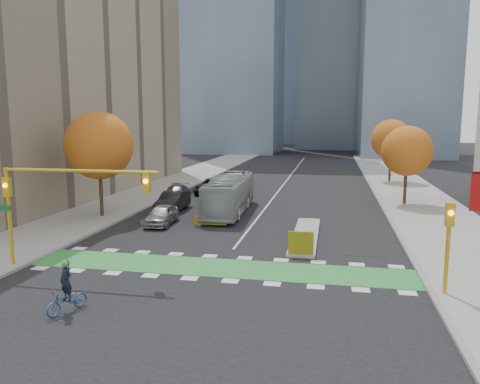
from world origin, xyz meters
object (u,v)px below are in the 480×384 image
at_px(cyclist, 67,295).
at_px(parked_car_b, 173,202).
at_px(traffic_signal_east, 449,235).
at_px(bus, 229,194).
at_px(tree_west, 99,146).
at_px(traffic_signal_west, 53,192).
at_px(parked_car_c, 176,193).
at_px(tree_east_near, 407,151).
at_px(parked_car_a, 162,215).
at_px(tree_east_far, 391,139).
at_px(hazard_board, 301,243).
at_px(parked_car_d, 211,186).

bearing_deg(cyclist, parked_car_b, 120.63).
distance_m(traffic_signal_east, bus, 20.98).
height_order(tree_west, traffic_signal_east, tree_west).
bearing_deg(traffic_signal_east, bus, 128.78).
xyz_separation_m(traffic_signal_west, cyclist, (3.39, -4.69, -3.32)).
bearing_deg(parked_car_b, parked_car_c, 105.42).
xyz_separation_m(tree_east_near, parked_car_a, (-18.50, -11.52, -4.14)).
distance_m(tree_west, parked_car_b, 7.50).
bearing_deg(tree_east_far, parked_car_b, -131.48).
height_order(traffic_signal_west, parked_car_b, traffic_signal_west).
relative_size(tree_east_near, bus, 0.64).
height_order(tree_west, cyclist, tree_west).
bearing_deg(parked_car_a, hazard_board, -33.86).
xyz_separation_m(tree_east_near, traffic_signal_west, (-19.93, -22.51, -0.83)).
distance_m(traffic_signal_east, parked_car_a, 20.34).
bearing_deg(parked_car_c, hazard_board, -57.14).
bearing_deg(traffic_signal_east, hazard_board, 144.08).
distance_m(bus, parked_car_b, 4.85).
bearing_deg(bus, parked_car_c, 140.72).
bearing_deg(parked_car_d, parked_car_a, -88.29).
xyz_separation_m(tree_west, tree_east_far, (24.50, 26.00, -0.38)).
height_order(traffic_signal_east, parked_car_d, traffic_signal_east).
bearing_deg(parked_car_c, bus, -42.21).
relative_size(tree_west, tree_east_far, 1.08).
distance_m(traffic_signal_west, traffic_signal_east, 18.48).
xyz_separation_m(hazard_board, tree_west, (-16.00, 7.80, 4.82)).
distance_m(tree_east_far, bus, 27.10).
bearing_deg(hazard_board, parked_car_b, 135.30).
height_order(tree_east_far, traffic_signal_west, tree_east_far).
distance_m(cyclist, parked_car_a, 15.81).
bearing_deg(parked_car_d, tree_east_near, -9.73).
distance_m(tree_east_far, traffic_signal_west, 43.61).
height_order(cyclist, bus, bus).
bearing_deg(tree_east_far, cyclist, -111.52).
relative_size(tree_east_near, cyclist, 3.31).
relative_size(tree_west, traffic_signal_east, 2.01).
xyz_separation_m(tree_west, parked_car_d, (5.26, 13.48, -4.86)).
xyz_separation_m(bus, parked_car_c, (-6.24, 4.67, -0.83)).
bearing_deg(parked_car_d, cyclist, -85.10).
relative_size(tree_east_near, parked_car_a, 1.67).
bearing_deg(hazard_board, tree_east_far, 75.88).
xyz_separation_m(hazard_board, tree_east_far, (8.50, 33.80, 4.44)).
bearing_deg(parked_car_b, traffic_signal_east, -42.60).
xyz_separation_m(traffic_signal_west, bus, (5.31, 16.33, -2.48)).
height_order(tree_east_far, parked_car_c, tree_east_far).
height_order(cyclist, parked_car_b, cyclist).
distance_m(hazard_board, traffic_signal_east, 8.26).
xyz_separation_m(tree_west, parked_car_c, (3.14, 8.48, -4.90)).
bearing_deg(parked_car_a, tree_west, 161.64).
distance_m(parked_car_a, parked_car_c, 10.27).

